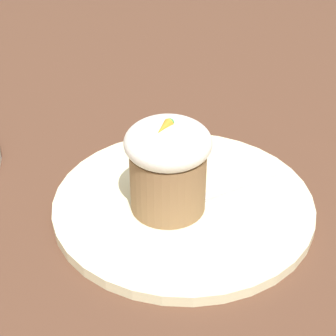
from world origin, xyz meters
The scene contains 4 objects.
ground_plane centered at (0.00, 0.00, 0.00)m, with size 4.00×4.00×0.00m, color #513323.
dessert_plate centered at (0.00, 0.00, 0.01)m, with size 0.27×0.27×0.01m.
carrot_cake centered at (0.02, -0.01, 0.06)m, with size 0.08×0.08×0.10m.
spoon centered at (-0.01, 0.02, 0.01)m, with size 0.12×0.08×0.01m.
Camera 1 is at (0.40, 0.22, 0.36)m, focal length 60.00 mm.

